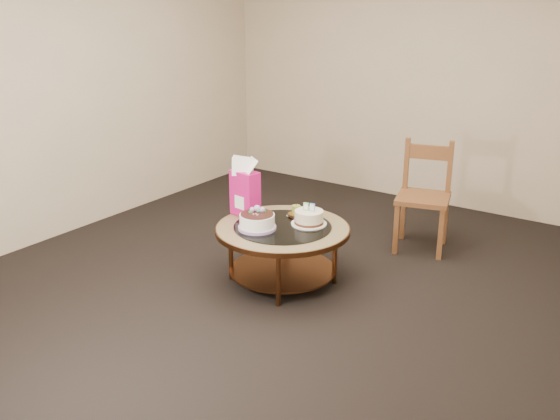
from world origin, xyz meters
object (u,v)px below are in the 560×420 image
Objects in this scene: decorated_cake at (257,222)px; dining_chair at (424,196)px; cream_cake at (309,218)px; gift_bag at (245,187)px; coffee_table at (283,236)px.

dining_chair reaches higher than decorated_cake.
cream_cake is 0.57m from gift_bag.
dining_chair reaches higher than coffee_table.
gift_bag reaches higher than decorated_cake.
decorated_cake is at bearing -132.46° from dining_chair.
decorated_cake is at bearing -142.65° from cream_cake.
cream_cake is 0.59× the size of gift_bag.
coffee_table is 0.24m from cream_cake.
dining_chair reaches higher than gift_bag.
gift_bag is at bearing -144.53° from dining_chair.
cream_cake is at bearing 48.01° from decorated_cake.
coffee_table is at bearing -146.40° from cream_cake.
dining_chair is (0.61, 1.26, 0.10)m from coffee_table.
dining_chair is (1.00, 1.21, -0.21)m from gift_bag.
coffee_table is 0.50m from gift_bag.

